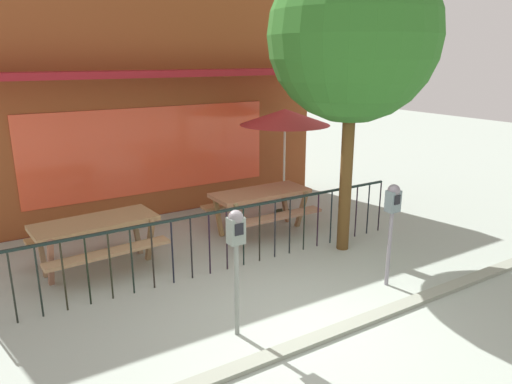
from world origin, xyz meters
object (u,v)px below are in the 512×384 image
at_px(patio_umbrella, 285,118).
at_px(picnic_table_left, 96,231).
at_px(parking_meter_far, 236,240).
at_px(street_tree, 353,37).
at_px(parking_meter_near, 392,208).
at_px(picnic_table_right, 260,200).

bearing_deg(patio_umbrella, picnic_table_left, -170.23).
bearing_deg(patio_umbrella, parking_meter_far, -131.75).
xyz_separation_m(picnic_table_left, patio_umbrella, (3.94, 0.68, 1.37)).
bearing_deg(street_tree, parking_meter_near, -105.31).
xyz_separation_m(picnic_table_left, parking_meter_far, (0.91, -2.71, 0.57)).
bearing_deg(picnic_table_right, street_tree, -62.81).
relative_size(picnic_table_left, parking_meter_near, 1.28).
height_order(picnic_table_left, picnic_table_right, same).
distance_m(picnic_table_right, patio_umbrella, 1.79).
distance_m(parking_meter_near, parking_meter_far, 2.44).
height_order(patio_umbrella, parking_meter_far, patio_umbrella).
distance_m(picnic_table_left, patio_umbrella, 4.23).
bearing_deg(picnic_table_right, patio_umbrella, 32.97).
height_order(picnic_table_left, parking_meter_near, parking_meter_near).
relative_size(parking_meter_far, street_tree, 0.32).
height_order(picnic_table_left, parking_meter_far, parking_meter_far).
xyz_separation_m(picnic_table_right, parking_meter_far, (-2.07, -2.77, 0.57)).
xyz_separation_m(patio_umbrella, parking_meter_near, (-0.59, -3.42, -0.84)).
bearing_deg(picnic_table_left, picnic_table_right, 1.07).
bearing_deg(picnic_table_left, parking_meter_far, -71.37).
relative_size(patio_umbrella, parking_meter_far, 1.41).
xyz_separation_m(picnic_table_right, patio_umbrella, (0.96, 0.62, 1.37)).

